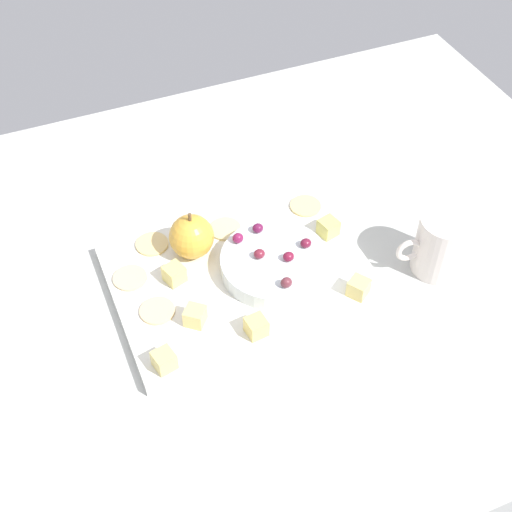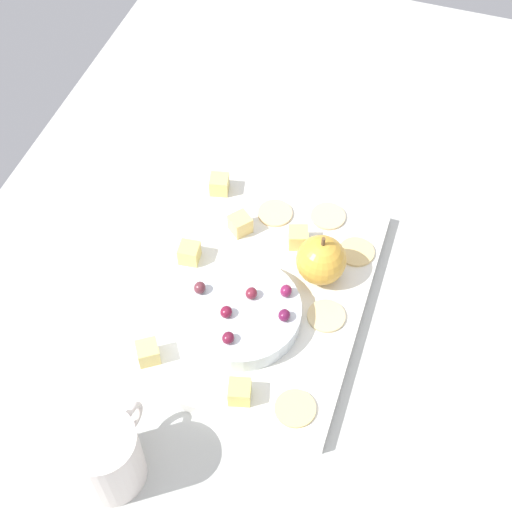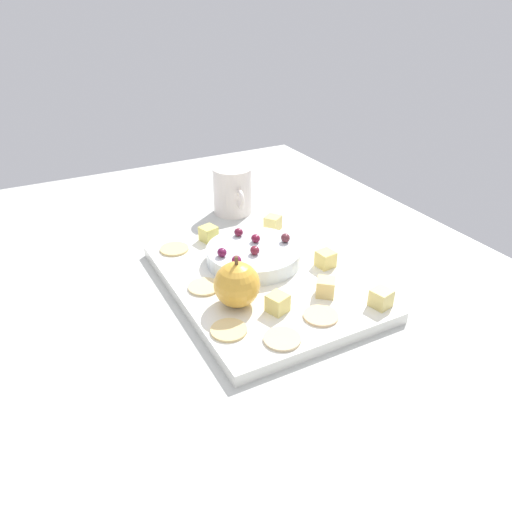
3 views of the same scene
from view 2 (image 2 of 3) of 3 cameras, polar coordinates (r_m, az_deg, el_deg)
The scene contains 23 objects.
table at distance 103.74cm, azimuth 2.65°, elevation -2.71°, with size 138.43×92.54×4.80cm, color #B4B6B1.
platter at distance 99.31cm, azimuth 0.33°, elevation -2.99°, with size 36.73×27.20×1.80cm, color white.
serving_dish at distance 95.19cm, azimuth -1.25°, elevation -4.34°, with size 15.72×15.72×2.58cm, color silver.
apple_whole at distance 97.77cm, azimuth 4.99°, elevation -0.31°, with size 6.65×6.65×6.65cm, color gold.
apple_stem at distance 94.67cm, azimuth 5.16°, elevation 1.11°, with size 0.50×0.50×1.20cm, color brown.
cheese_cube_0 at distance 108.79cm, azimuth -2.82°, elevation 5.48°, with size 2.65×2.65×2.65cm, color #E1CB72.
cheese_cube_1 at distance 101.01cm, azimuth -5.11°, elevation 0.23°, with size 2.65×2.65×2.65cm, color #EAD06D.
cheese_cube_2 at distance 93.07cm, azimuth -8.24°, elevation -7.30°, with size 2.65×2.65×2.65cm, color #E8D073.
cheese_cube_3 at distance 89.62cm, azimuth -1.26°, elevation -10.33°, with size 2.65×2.65×2.65cm, color #E0D366.
cheese_cube_4 at distance 103.79cm, azimuth -1.21°, elevation 2.46°, with size 2.65×2.65×2.65cm, color #E9C976.
cheese_cube_5 at distance 102.40cm, azimuth 3.24°, elevation 1.41°, with size 2.65×2.65×2.65cm, color #E6D170.
cracker_0 at distance 106.53cm, azimuth 1.46°, elevation 3.28°, with size 4.94×4.94×0.40cm, color #E1BC88.
cracker_1 at distance 106.61cm, azimuth 5.52°, elevation 3.03°, with size 4.94×4.94×0.40cm, color #D2B98B.
cracker_2 at distance 90.03cm, azimuth 3.02°, elevation -11.54°, with size 4.94×4.94×0.40cm, color #E2C37C.
cracker_3 at distance 103.06cm, azimuth 7.67°, elevation 0.32°, with size 4.94×4.94×0.40cm, color #DFC07B.
cracker_4 at distance 96.60cm, azimuth 5.38°, elevation -4.59°, with size 4.94×4.94×0.40cm, color #D8C089.
grape_0 at distance 94.60cm, azimuth 2.30°, elevation -2.67°, with size 1.64×1.48×1.56cm, color maroon.
grape_1 at distance 92.66cm, azimuth 2.17°, elevation -4.54°, with size 1.64×1.48×1.41cm, color #5E153B.
grape_2 at distance 95.08cm, azimuth -4.32°, elevation -2.42°, with size 1.64×1.48×1.54cm, color brown.
grape_3 at distance 92.95cm, azimuth -2.29°, elevation -4.28°, with size 1.64×1.48×1.39cm, color maroon.
grape_4 at distance 90.98cm, azimuth -2.14°, elevation -6.26°, with size 1.64×1.48×1.36cm, color maroon.
grape_5 at distance 94.41cm, azimuth -0.36°, elevation -2.86°, with size 1.64×1.48×1.41cm, color maroon.
cup at distance 86.03cm, azimuth -11.33°, elevation -14.77°, with size 11.11×7.93×9.68cm.
Camera 2 is at (57.01, 13.93, 87.94)cm, focal length 52.41 mm.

